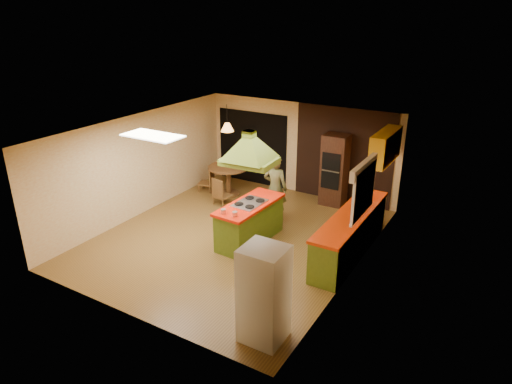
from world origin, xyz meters
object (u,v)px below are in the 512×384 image
Objects in this scene: wall_oven at (335,170)px; refrigerator at (264,294)px; canister_large at (365,194)px; kitchen_island at (250,222)px; man at (275,188)px; dining_table at (228,175)px.

refrigerator is at bearing -80.89° from wall_oven.
kitchen_island is at bearing -143.54° from canister_large.
man is at bearing 115.80° from refrigerator.
kitchen_island is at bearing -46.56° from dining_table.
dining_table is 5.55× the size of canister_large.
dining_table is at bearing 172.64° from canister_large.
canister_large is at bearing 87.01° from refrigerator.
wall_oven is at bearing 131.85° from canister_large.
man is at bearing -118.78° from wall_oven.
kitchen_island is 1.12× the size of man.
dining_table is 4.02m from canister_large.
wall_oven reaches higher than kitchen_island.
refrigerator is 8.09× the size of canister_large.
refrigerator is (1.90, -3.88, -0.03)m from man.
man reaches higher than kitchen_island.
man is 1.50× the size of dining_table.
canister_large is at bearing -7.36° from dining_table.
refrigerator is 1.46× the size of dining_table.
man is (-0.05, 1.25, 0.36)m from kitchen_island.
canister_large is (2.04, 1.51, 0.56)m from kitchen_island.
refrigerator is at bearing -50.95° from dining_table.
canister_large is at bearing -49.89° from wall_oven.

